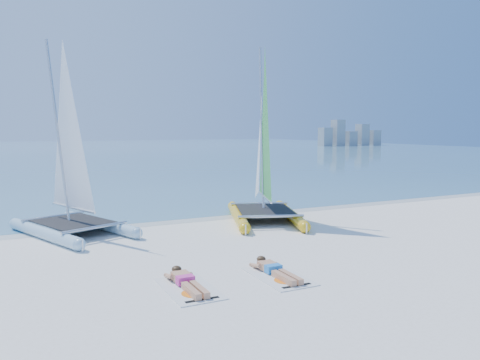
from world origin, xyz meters
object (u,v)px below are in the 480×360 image
object	(u,v)px
catamaran_yellow	(263,162)
towel_b	(278,276)
sunbather_b	(274,269)
sunbather_a	(186,281)
catamaran_blue	(69,174)
towel_a	(189,288)

from	to	relation	value
catamaran_yellow	towel_b	distance (m)	7.27
towel_b	sunbather_b	bearing A→B (deg)	90.00
catamaran_yellow	towel_b	world-z (taller)	catamaran_yellow
towel_b	sunbather_b	size ratio (longest dim) A/B	1.07
sunbather_a	catamaran_blue	bearing A→B (deg)	103.97
catamaran_blue	towel_b	world-z (taller)	catamaran_blue
towel_b	catamaran_blue	bearing A→B (deg)	118.82
towel_a	sunbather_a	size ratio (longest dim) A/B	1.07
sunbather_b	catamaran_blue	bearing A→B (deg)	119.53
towel_b	sunbather_b	xyz separation A→B (m)	(0.00, 0.19, 0.11)
towel_b	sunbather_b	distance (m)	0.22
catamaran_blue	towel_b	bearing A→B (deg)	-82.71
towel_a	towel_b	size ratio (longest dim) A/B	1.00
sunbather_a	sunbather_b	world-z (taller)	same
catamaran_yellow	catamaran_blue	bearing A→B (deg)	-163.52
towel_b	towel_a	bearing A→B (deg)	176.55
towel_a	catamaran_yellow	bearing A→B (deg)	50.09
catamaran_yellow	towel_b	size ratio (longest dim) A/B	3.58
catamaran_yellow	sunbather_b	distance (m)	7.08
catamaran_blue	towel_b	size ratio (longest dim) A/B	3.47
towel_a	towel_b	world-z (taller)	same
catamaran_blue	towel_a	world-z (taller)	catamaran_blue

